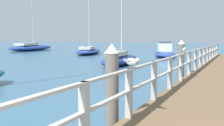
% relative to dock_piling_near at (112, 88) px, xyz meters
% --- Properties ---
extents(pier_railing, '(0.12, 23.27, 0.98)m').
position_rel_dock_piling_near_xyz_m(pier_railing, '(0.38, 8.26, 0.06)').
color(pier_railing, '#B2ADA3').
rests_on(pier_railing, pier_deck).
extents(dock_piling_near, '(0.29, 0.29, 1.85)m').
position_rel_dock_piling_near_xyz_m(dock_piling_near, '(0.00, 0.00, 0.00)').
color(dock_piling_near, '#6B6056').
rests_on(dock_piling_near, ground_plane).
extents(dock_piling_far, '(0.29, 0.29, 1.85)m').
position_rel_dock_piling_near_xyz_m(dock_piling_far, '(0.00, 6.80, 0.00)').
color(dock_piling_far, '#6B6056').
rests_on(dock_piling_far, ground_plane).
extents(seagull_foreground, '(0.44, 0.26, 0.21)m').
position_rel_dock_piling_near_xyz_m(seagull_foreground, '(0.39, 0.10, 0.56)').
color(seagull_foreground, white).
rests_on(seagull_foreground, pier_railing).
extents(seagull_background, '(0.23, 0.47, 0.21)m').
position_rel_dock_piling_near_xyz_m(seagull_background, '(0.38, 5.44, 0.56)').
color(seagull_background, white).
rests_on(seagull_background, pier_railing).
extents(boat_0, '(3.89, 9.08, 11.92)m').
position_rel_dock_piling_near_xyz_m(boat_0, '(-24.20, 23.71, -0.48)').
color(boat_0, navy).
rests_on(boat_0, ground_plane).
extents(boat_1, '(3.77, 5.99, 1.48)m').
position_rel_dock_piling_near_xyz_m(boat_1, '(-4.47, 20.94, -0.45)').
color(boat_1, navy).
rests_on(boat_1, ground_plane).
extents(boat_3, '(2.06, 5.64, 6.56)m').
position_rel_dock_piling_near_xyz_m(boat_3, '(-5.30, 12.13, -0.52)').
color(boat_3, navy).
rests_on(boat_3, ground_plane).
extents(boat_5, '(4.29, 7.20, 7.62)m').
position_rel_dock_piling_near_xyz_m(boat_5, '(-13.22, 21.00, -0.58)').
color(boat_5, navy).
rests_on(boat_5, ground_plane).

